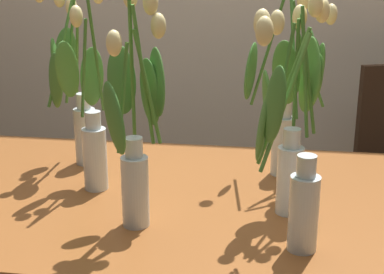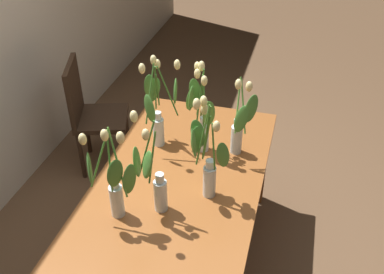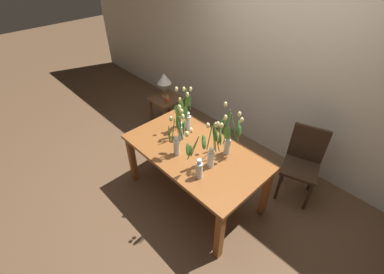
{
  "view_description": "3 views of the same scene",
  "coord_description": "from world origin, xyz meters",
  "px_view_note": "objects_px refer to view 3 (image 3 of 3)",
  "views": [
    {
      "loc": [
        0.24,
        -1.49,
        1.41
      ],
      "look_at": [
        0.02,
        0.06,
        0.9
      ],
      "focal_mm": 54.95,
      "sensor_mm": 36.0,
      "label": 1
    },
    {
      "loc": [
        -1.76,
        -0.55,
        2.33
      ],
      "look_at": [
        0.09,
        -0.05,
        0.96
      ],
      "focal_mm": 40.79,
      "sensor_mm": 36.0,
      "label": 2
    },
    {
      "loc": [
        1.6,
        -1.57,
        2.67
      ],
      "look_at": [
        -0.06,
        0.01,
        0.89
      ],
      "focal_mm": 24.99,
      "sensor_mm": 36.0,
      "label": 3
    }
  ],
  "objects_px": {
    "tulip_vase_4": "(181,125)",
    "side_table": "(167,105)",
    "tulip_vase_0": "(213,148)",
    "tulip_vase_5": "(186,114)",
    "dining_chair": "(303,160)",
    "tulip_vase_2": "(229,136)",
    "tulip_vase_3": "(178,136)",
    "pillar_candle": "(168,100)",
    "tulip_vase_1": "(196,162)",
    "table_lamp": "(164,79)",
    "dining_table": "(195,156)"
  },
  "relations": [
    {
      "from": "tulip_vase_4",
      "to": "side_table",
      "type": "bearing_deg",
      "value": 149.41
    },
    {
      "from": "tulip_vase_0",
      "to": "tulip_vase_5",
      "type": "xyz_separation_m",
      "value": [
        -0.66,
        0.25,
        -0.03
      ]
    },
    {
      "from": "tulip_vase_4",
      "to": "dining_chair",
      "type": "relative_size",
      "value": 0.62
    },
    {
      "from": "tulip_vase_2",
      "to": "side_table",
      "type": "distance_m",
      "value": 1.82
    },
    {
      "from": "tulip_vase_3",
      "to": "side_table",
      "type": "distance_m",
      "value": 1.65
    },
    {
      "from": "tulip_vase_0",
      "to": "side_table",
      "type": "xyz_separation_m",
      "value": [
        -1.67,
        0.74,
        -0.54
      ]
    },
    {
      "from": "tulip_vase_2",
      "to": "dining_chair",
      "type": "relative_size",
      "value": 0.63
    },
    {
      "from": "tulip_vase_4",
      "to": "dining_chair",
      "type": "height_order",
      "value": "tulip_vase_4"
    },
    {
      "from": "tulip_vase_5",
      "to": "tulip_vase_2",
      "type": "bearing_deg",
      "value": 0.33
    },
    {
      "from": "tulip_vase_2",
      "to": "pillar_candle",
      "type": "relative_size",
      "value": 7.83
    },
    {
      "from": "tulip_vase_2",
      "to": "side_table",
      "type": "relative_size",
      "value": 1.07
    },
    {
      "from": "tulip_vase_0",
      "to": "side_table",
      "type": "relative_size",
      "value": 1.02
    },
    {
      "from": "tulip_vase_3",
      "to": "tulip_vase_5",
      "type": "distance_m",
      "value": 0.48
    },
    {
      "from": "tulip_vase_4",
      "to": "side_table",
      "type": "relative_size",
      "value": 1.04
    },
    {
      "from": "tulip_vase_1",
      "to": "tulip_vase_4",
      "type": "distance_m",
      "value": 0.64
    },
    {
      "from": "tulip_vase_2",
      "to": "table_lamp",
      "type": "xyz_separation_m",
      "value": [
        -1.71,
        0.51,
        -0.12
      ]
    },
    {
      "from": "tulip_vase_0",
      "to": "dining_chair",
      "type": "xyz_separation_m",
      "value": [
        0.53,
        1.02,
        -0.45
      ]
    },
    {
      "from": "tulip_vase_1",
      "to": "dining_chair",
      "type": "bearing_deg",
      "value": 66.77
    },
    {
      "from": "tulip_vase_0",
      "to": "side_table",
      "type": "distance_m",
      "value": 1.91
    },
    {
      "from": "tulip_vase_5",
      "to": "dining_chair",
      "type": "xyz_separation_m",
      "value": [
        1.2,
        0.77,
        -0.43
      ]
    },
    {
      "from": "dining_chair",
      "to": "pillar_candle",
      "type": "relative_size",
      "value": 12.4
    },
    {
      "from": "table_lamp",
      "to": "tulip_vase_2",
      "type": "bearing_deg",
      "value": -16.48
    },
    {
      "from": "side_table",
      "to": "table_lamp",
      "type": "distance_m",
      "value": 0.43
    },
    {
      "from": "tulip_vase_5",
      "to": "table_lamp",
      "type": "distance_m",
      "value": 1.17
    },
    {
      "from": "dining_chair",
      "to": "tulip_vase_1",
      "type": "bearing_deg",
      "value": -113.23
    },
    {
      "from": "tulip_vase_0",
      "to": "tulip_vase_3",
      "type": "bearing_deg",
      "value": -161.42
    },
    {
      "from": "tulip_vase_3",
      "to": "table_lamp",
      "type": "relative_size",
      "value": 1.47
    },
    {
      "from": "tulip_vase_0",
      "to": "tulip_vase_3",
      "type": "relative_size",
      "value": 0.96
    },
    {
      "from": "tulip_vase_1",
      "to": "side_table",
      "type": "distance_m",
      "value": 1.99
    },
    {
      "from": "tulip_vase_1",
      "to": "tulip_vase_0",
      "type": "bearing_deg",
      "value": 89.15
    },
    {
      "from": "dining_table",
      "to": "tulip_vase_1",
      "type": "distance_m",
      "value": 0.48
    },
    {
      "from": "tulip_vase_1",
      "to": "tulip_vase_5",
      "type": "relative_size",
      "value": 0.95
    },
    {
      "from": "tulip_vase_4",
      "to": "pillar_candle",
      "type": "relative_size",
      "value": 7.63
    },
    {
      "from": "pillar_candle",
      "to": "tulip_vase_5",
      "type": "bearing_deg",
      "value": -25.68
    },
    {
      "from": "dining_table",
      "to": "tulip_vase_0",
      "type": "xyz_separation_m",
      "value": [
        0.29,
        -0.04,
        0.33
      ]
    },
    {
      "from": "tulip_vase_0",
      "to": "table_lamp",
      "type": "height_order",
      "value": "tulip_vase_0"
    },
    {
      "from": "dining_table",
      "to": "tulip_vase_3",
      "type": "relative_size",
      "value": 2.73
    },
    {
      "from": "dining_table",
      "to": "pillar_candle",
      "type": "bearing_deg",
      "value": 153.15
    },
    {
      "from": "tulip_vase_1",
      "to": "dining_chair",
      "type": "relative_size",
      "value": 0.59
    },
    {
      "from": "dining_table",
      "to": "tulip_vase_5",
      "type": "xyz_separation_m",
      "value": [
        -0.37,
        0.21,
        0.3
      ]
    },
    {
      "from": "tulip_vase_1",
      "to": "tulip_vase_3",
      "type": "relative_size",
      "value": 0.93
    },
    {
      "from": "dining_table",
      "to": "side_table",
      "type": "xyz_separation_m",
      "value": [
        -1.38,
        0.7,
        -0.22
      ]
    },
    {
      "from": "tulip_vase_3",
      "to": "tulip_vase_4",
      "type": "xyz_separation_m",
      "value": [
        -0.18,
        0.21,
        -0.05
      ]
    },
    {
      "from": "tulip_vase_0",
      "to": "dining_chair",
      "type": "height_order",
      "value": "tulip_vase_0"
    },
    {
      "from": "tulip_vase_1",
      "to": "tulip_vase_4",
      "type": "relative_size",
      "value": 0.95
    },
    {
      "from": "table_lamp",
      "to": "pillar_candle",
      "type": "bearing_deg",
      "value": -26.96
    },
    {
      "from": "tulip_vase_0",
      "to": "table_lamp",
      "type": "distance_m",
      "value": 1.88
    },
    {
      "from": "tulip_vase_0",
      "to": "table_lamp",
      "type": "bearing_deg",
      "value": 156.02
    },
    {
      "from": "tulip_vase_2",
      "to": "side_table",
      "type": "height_order",
      "value": "tulip_vase_2"
    },
    {
      "from": "tulip_vase_1",
      "to": "tulip_vase_4",
      "type": "height_order",
      "value": "tulip_vase_4"
    }
  ]
}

